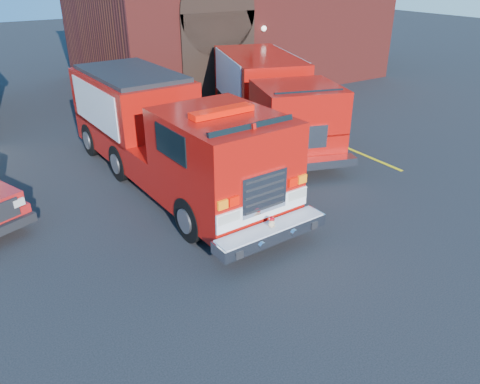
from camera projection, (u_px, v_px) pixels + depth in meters
ground at (214, 220)px, 11.84m from camera, size 100.00×100.00×0.00m
parking_stripe_near at (366, 156)px, 15.76m from camera, size 0.12×3.00×0.01m
parking_stripe_mid at (308, 132)px, 18.02m from camera, size 0.12×3.00×0.01m
parking_stripe_far at (263, 113)px, 20.27m from camera, size 0.12×3.00×0.01m
fire_engine at (167, 134)px, 13.26m from camera, size 3.03×9.55×2.91m
secondary_truck at (269, 96)px, 17.07m from camera, size 5.10×8.77×2.72m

